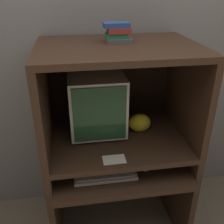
{
  "coord_description": "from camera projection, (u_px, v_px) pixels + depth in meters",
  "views": [
    {
      "loc": [
        -0.27,
        -1.16,
        1.78
      ],
      "look_at": [
        -0.04,
        0.34,
        1.01
      ],
      "focal_mm": 42.0,
      "sensor_mm": 36.0,
      "label": 1
    }
  ],
  "objects": [
    {
      "name": "wall_back",
      "position": [
        109.0,
        52.0,
        1.92
      ],
      "size": [
        6.0,
        0.06,
        2.6
      ],
      "color": "gray",
      "rests_on": "ground_plane"
    },
    {
      "name": "snack_bag",
      "position": [
        140.0,
        123.0,
        1.83
      ],
      "size": [
        0.16,
        0.12,
        0.13
      ],
      "color": "gold",
      "rests_on": "desk_monitor_shelf"
    },
    {
      "name": "desk_base",
      "position": [
        118.0,
        186.0,
        1.93
      ],
      "size": [
        0.96,
        0.73,
        0.66
      ],
      "color": "#382316",
      "rests_on": "ground_plane"
    },
    {
      "name": "mouse",
      "position": [
        146.0,
        169.0,
        1.71
      ],
      "size": [
        0.06,
        0.04,
        0.03
      ],
      "color": "#B7B7B7",
      "rests_on": "desk_base"
    },
    {
      "name": "desk_monitor_shelf",
      "position": [
        117.0,
        141.0,
        1.81
      ],
      "size": [
        0.96,
        0.67,
        0.16
      ],
      "color": "#382316",
      "rests_on": "desk_base"
    },
    {
      "name": "paper_card",
      "position": [
        114.0,
        159.0,
        1.56
      ],
      "size": [
        0.14,
        0.09,
        0.0
      ],
      "color": "beige",
      "rests_on": "desk_monitor_shelf"
    },
    {
      "name": "book_stack",
      "position": [
        118.0,
        32.0,
        1.55
      ],
      "size": [
        0.16,
        0.12,
        0.11
      ],
      "color": "#4C4C51",
      "rests_on": "hutch_upper"
    },
    {
      "name": "hutch_upper",
      "position": [
        117.0,
        77.0,
        1.64
      ],
      "size": [
        0.96,
        0.67,
        0.62
      ],
      "color": "#382316",
      "rests_on": "desk_monitor_shelf"
    },
    {
      "name": "crt_monitor",
      "position": [
        97.0,
        103.0,
        1.77
      ],
      "size": [
        0.37,
        0.37,
        0.42
      ],
      "color": "beige",
      "rests_on": "desk_monitor_shelf"
    },
    {
      "name": "keyboard",
      "position": [
        105.0,
        174.0,
        1.67
      ],
      "size": [
        0.4,
        0.16,
        0.03
      ],
      "color": "beige",
      "rests_on": "desk_base"
    }
  ]
}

